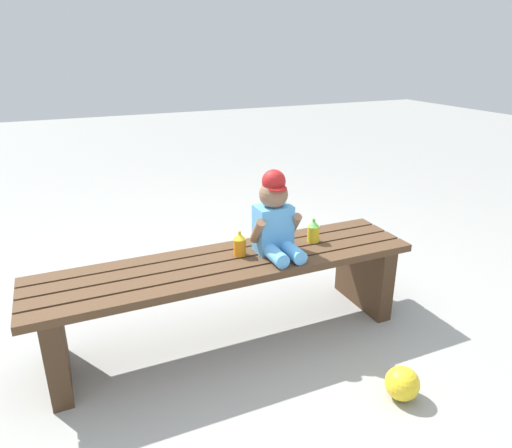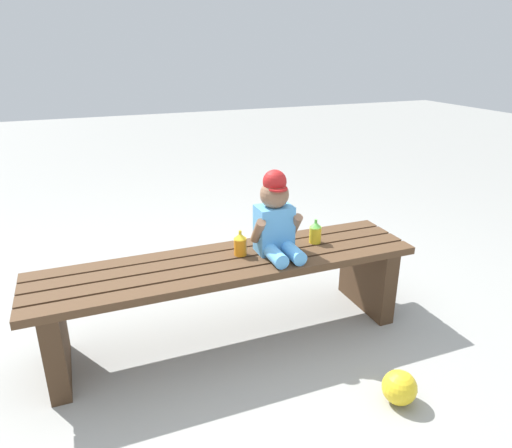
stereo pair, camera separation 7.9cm
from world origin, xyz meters
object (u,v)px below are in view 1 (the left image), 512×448
child_figure (275,218)px  sippy_cup_left (240,244)px  toy_ball (402,383)px  park_bench (229,284)px  sippy_cup_right (313,231)px

child_figure → sippy_cup_left: 0.21m
toy_ball → child_figure: bearing=110.3°
sippy_cup_left → toy_ball: sippy_cup_left is taller
park_bench → child_figure: 0.38m
sippy_cup_left → toy_ball: size_ratio=0.88×
sippy_cup_left → sippy_cup_right: same height
child_figure → sippy_cup_left: child_figure is taller
park_bench → sippy_cup_right: (0.47, 0.03, 0.18)m
park_bench → toy_ball: bearing=-54.5°
sippy_cup_right → park_bench: bearing=-176.2°
sippy_cup_left → park_bench: bearing=-155.9°
park_bench → toy_ball: 0.87m
child_figure → sippy_cup_right: child_figure is taller
sippy_cup_left → toy_ball: bearing=-59.7°
toy_ball → park_bench: bearing=125.5°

